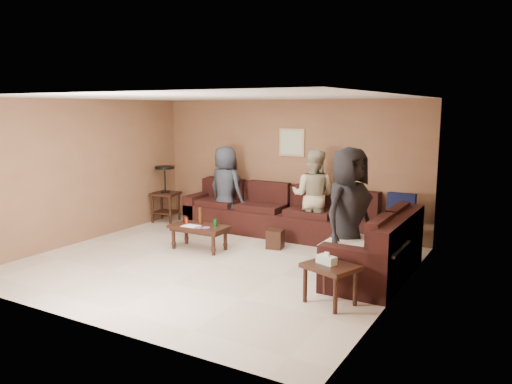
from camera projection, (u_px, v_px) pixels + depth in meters
The scene contains 10 objects.
room at pixel (213, 155), 7.36m from camera, with size 5.60×5.50×2.50m.
sectional_sofa at pixel (304, 228), 8.48m from camera, with size 4.65×2.90×0.97m.
coffee_table at pixel (199, 229), 8.33m from camera, with size 0.99×0.51×0.69m.
end_table_left at pixel (165, 193), 10.34m from camera, with size 0.61×0.61×1.16m.
side_table_right at pixel (330, 270), 5.98m from camera, with size 0.72×0.65×0.64m.
waste_bin at pixel (275, 239), 8.42m from camera, with size 0.26×0.26×0.31m, color black.
wall_art at pixel (292, 142), 9.42m from camera, with size 0.52×0.04×0.52m.
person_left at pixel (226, 188), 9.62m from camera, with size 0.79×0.52×1.62m, color #2C313D.
person_middle at pixel (313, 196), 8.76m from camera, with size 0.80×0.62×1.64m, color tan.
person_right at pixel (348, 214), 6.80m from camera, with size 0.90×0.58×1.83m, color black.
Camera 1 is at (4.20, -6.06, 2.34)m, focal length 35.00 mm.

